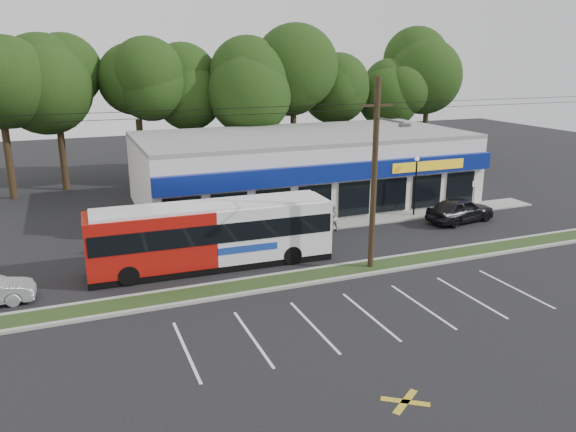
% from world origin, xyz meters
% --- Properties ---
extents(ground, '(120.00, 120.00, 0.00)m').
position_xyz_m(ground, '(0.00, 0.00, 0.00)').
color(ground, black).
rests_on(ground, ground).
extents(grass_strip, '(40.00, 1.60, 0.12)m').
position_xyz_m(grass_strip, '(0.00, 1.00, 0.06)').
color(grass_strip, '#213B18').
rests_on(grass_strip, ground).
extents(curb_south, '(40.00, 0.25, 0.14)m').
position_xyz_m(curb_south, '(0.00, 0.15, 0.07)').
color(curb_south, '#9E9E93').
rests_on(curb_south, ground).
extents(curb_north, '(40.00, 0.25, 0.14)m').
position_xyz_m(curb_north, '(0.00, 1.85, 0.07)').
color(curb_north, '#9E9E93').
rests_on(curb_north, ground).
extents(sidewalk, '(32.00, 2.20, 0.10)m').
position_xyz_m(sidewalk, '(5.00, 9.00, 0.05)').
color(sidewalk, '#9E9E93').
rests_on(sidewalk, ground).
extents(strip_mall, '(25.00, 12.55, 5.30)m').
position_xyz_m(strip_mall, '(5.50, 15.91, 2.65)').
color(strip_mall, silver).
rests_on(strip_mall, ground).
extents(utility_pole, '(50.00, 2.77, 10.00)m').
position_xyz_m(utility_pole, '(2.83, 0.93, 5.41)').
color(utility_pole, black).
rests_on(utility_pole, ground).
extents(lamp_post, '(0.30, 0.30, 4.25)m').
position_xyz_m(lamp_post, '(11.00, 8.80, 2.67)').
color(lamp_post, black).
rests_on(lamp_post, ground).
extents(sign_post, '(0.45, 0.10, 2.23)m').
position_xyz_m(sign_post, '(16.00, 8.57, 1.56)').
color(sign_post, '#59595E').
rests_on(sign_post, ground).
extents(tree_line, '(46.76, 6.76, 11.83)m').
position_xyz_m(tree_line, '(4.00, 26.00, 8.42)').
color(tree_line, black).
rests_on(tree_line, ground).
extents(metrobus, '(12.99, 3.09, 3.47)m').
position_xyz_m(metrobus, '(-4.72, 4.50, 1.84)').
color(metrobus, '#AC130D').
rests_on(metrobus, ground).
extents(car_dark, '(5.30, 2.77, 1.72)m').
position_xyz_m(car_dark, '(13.10, 6.41, 0.86)').
color(car_dark, black).
rests_on(car_dark, ground).
extents(pedestrian_a, '(0.60, 0.43, 1.54)m').
position_xyz_m(pedestrian_a, '(2.00, 7.39, 0.77)').
color(pedestrian_a, white).
rests_on(pedestrian_a, ground).
extents(pedestrian_b, '(0.92, 0.76, 1.74)m').
position_xyz_m(pedestrian_b, '(4.06, 7.82, 0.87)').
color(pedestrian_b, '#B9ADA6').
rests_on(pedestrian_b, ground).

